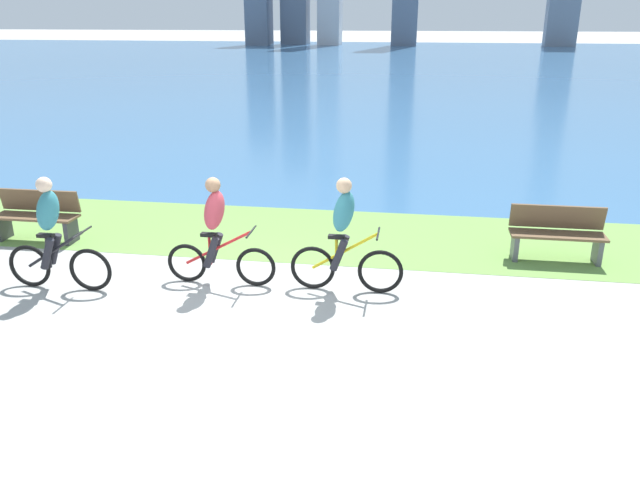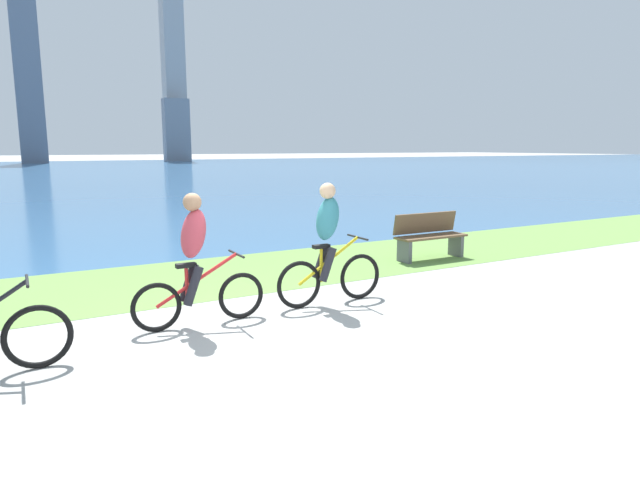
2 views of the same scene
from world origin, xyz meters
name	(u,v)px [view 2 (image 2 of 2)]	position (x,y,z in m)	size (l,w,h in m)	color
ground_plane	(259,339)	(0.00, 0.00, 0.00)	(300.00, 300.00, 0.00)	#9E9E99
grass_strip_bayside	(183,279)	(0.00, 3.25, 0.00)	(120.00, 2.98, 0.01)	#6B9947
bay_water_surface	(46,173)	(0.00, 45.65, 0.00)	(300.00, 81.82, 0.00)	#386693
cyclist_lead	(328,245)	(1.41, 0.85, 0.84)	(1.65, 0.52, 1.70)	black
cyclist_trailing	(196,260)	(-0.47, 0.81, 0.83)	(1.67, 0.52, 1.64)	black
bench_near_path	(429,236)	(4.71, 2.60, 0.45)	(1.50, 0.47, 0.90)	brown
city_skyline_far_shore	(14,79)	(-1.36, 77.81, 10.81)	(41.71, 9.34, 26.24)	slate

